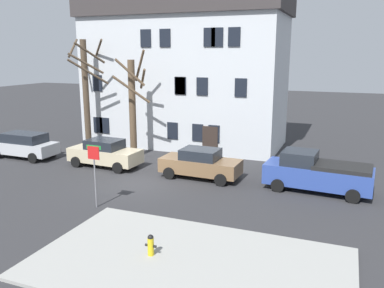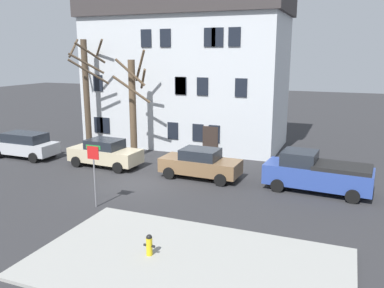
{
  "view_description": "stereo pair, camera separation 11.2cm",
  "coord_description": "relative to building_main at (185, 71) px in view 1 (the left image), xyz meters",
  "views": [
    {
      "loc": [
        10.27,
        -18.32,
        6.95
      ],
      "look_at": [
        1.84,
        2.99,
        1.72
      ],
      "focal_mm": 37.1,
      "sensor_mm": 36.0,
      "label": 1
    },
    {
      "loc": [
        10.37,
        -18.28,
        6.95
      ],
      "look_at": [
        1.84,
        2.99,
        1.72
      ],
      "focal_mm": 37.1,
      "sensor_mm": 36.0,
      "label": 2
    }
  ],
  "objects": [
    {
      "name": "pickup_truck_blue",
      "position": [
        10.67,
        -8.04,
        -4.65
      ],
      "size": [
        5.45,
        2.51,
        2.04
      ],
      "color": "#2D4799",
      "rests_on": "ground_plane"
    },
    {
      "name": "car_beige_sedan",
      "position": [
        -2.06,
        -8.15,
        -4.76
      ],
      "size": [
        4.7,
        2.21,
        1.74
      ],
      "color": "#C6B793",
      "rests_on": "ground_plane"
    },
    {
      "name": "fire_hydrant",
      "position": [
        5.93,
        -17.38,
        -5.12
      ],
      "size": [
        0.42,
        0.22,
        0.76
      ],
      "color": "gold",
      "rests_on": "sidewalk_slab"
    },
    {
      "name": "tree_bare_mid",
      "position": [
        -1.55,
        -5.37,
        -2.01
      ],
      "size": [
        2.18,
        2.8,
        7.22
      ],
      "color": "brown",
      "rests_on": "ground_plane"
    },
    {
      "name": "car_silver_wagon",
      "position": [
        -8.42,
        -8.31,
        -4.74
      ],
      "size": [
        4.61,
        2.03,
        1.72
      ],
      "color": "#B7BABF",
      "rests_on": "ground_plane"
    },
    {
      "name": "tree_bare_near",
      "position": [
        -5.84,
        -4.56,
        -1.22
      ],
      "size": [
        3.0,
        3.58,
        8.0
      ],
      "color": "#4C3D2D",
      "rests_on": "ground_plane"
    },
    {
      "name": "ground_plane",
      "position": [
        1.61,
        -10.23,
        -5.63
      ],
      "size": [
        120.0,
        120.0,
        0.0
      ],
      "primitive_type": "plane",
      "color": "#2D2D30"
    },
    {
      "name": "street_sign_pole",
      "position": [
        1.4,
        -14.1,
        -3.58
      ],
      "size": [
        0.76,
        0.07,
        2.94
      ],
      "color": "slate",
      "rests_on": "ground_plane"
    },
    {
      "name": "car_brown_sedan",
      "position": [
        4.33,
        -8.16,
        -4.78
      ],
      "size": [
        4.61,
        2.13,
        1.71
      ],
      "color": "brown",
      "rests_on": "ground_plane"
    },
    {
      "name": "sidewalk_slab",
      "position": [
        7.35,
        -17.31,
        -5.57
      ],
      "size": [
        10.59,
        6.18,
        0.12
      ],
      "primitive_type": "cube",
      "color": "#999993",
      "rests_on": "ground_plane"
    },
    {
      "name": "building_main",
      "position": [
        0.0,
        0.0,
        0.0
      ],
      "size": [
        15.34,
        6.99,
        11.12
      ],
      "color": "silver",
      "rests_on": "ground_plane"
    }
  ]
}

